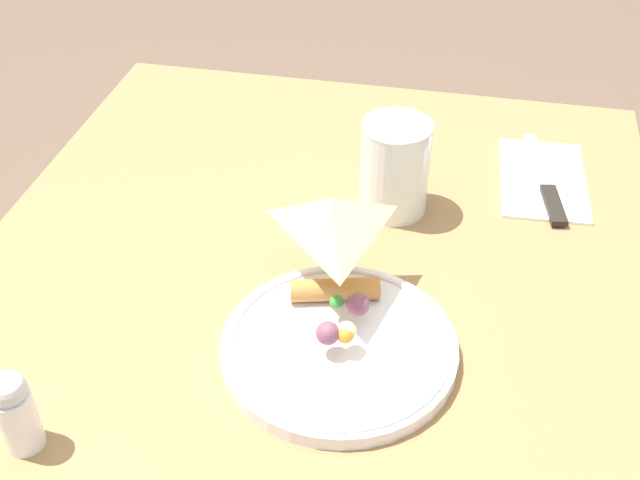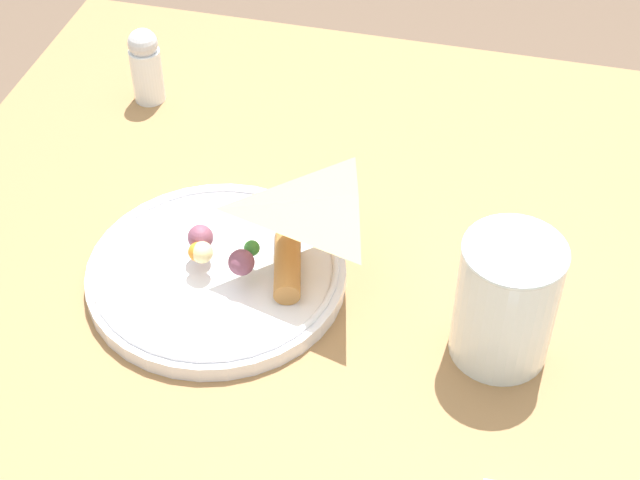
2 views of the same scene
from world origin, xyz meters
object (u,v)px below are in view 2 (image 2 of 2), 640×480
Objects in this scene: dining_table at (358,344)px; plate_pizza at (219,269)px; milk_glass at (505,305)px; salt_shaker at (146,65)px.

plate_pizza reaches higher than dining_table.
dining_table is at bearing 23.37° from plate_pizza.
milk_glass reaches higher than dining_table.
plate_pizza is at bearing -56.64° from salt_shaker.
dining_table is 0.23m from milk_glass.
dining_table is 7.57× the size of milk_glass.
milk_glass reaches higher than plate_pizza.
salt_shaker reaches higher than dining_table.
salt_shaker is at bearing 145.11° from dining_table.
milk_glass is 0.51m from salt_shaker.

